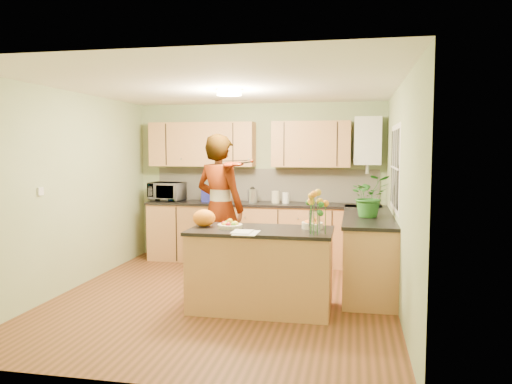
# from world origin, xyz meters

# --- Properties ---
(floor) EXTENTS (4.50, 4.50, 0.00)m
(floor) POSITION_xyz_m (0.00, 0.00, 0.00)
(floor) COLOR #513317
(floor) RESTS_ON ground
(ceiling) EXTENTS (4.00, 4.50, 0.02)m
(ceiling) POSITION_xyz_m (0.00, 0.00, 2.50)
(ceiling) COLOR white
(ceiling) RESTS_ON wall_back
(wall_back) EXTENTS (4.00, 0.02, 2.50)m
(wall_back) POSITION_xyz_m (0.00, 2.25, 1.25)
(wall_back) COLOR #92A576
(wall_back) RESTS_ON floor
(wall_front) EXTENTS (4.00, 0.02, 2.50)m
(wall_front) POSITION_xyz_m (0.00, -2.25, 1.25)
(wall_front) COLOR #92A576
(wall_front) RESTS_ON floor
(wall_left) EXTENTS (0.02, 4.50, 2.50)m
(wall_left) POSITION_xyz_m (-2.00, 0.00, 1.25)
(wall_left) COLOR #92A576
(wall_left) RESTS_ON floor
(wall_right) EXTENTS (0.02, 4.50, 2.50)m
(wall_right) POSITION_xyz_m (2.00, 0.00, 1.25)
(wall_right) COLOR #92A576
(wall_right) RESTS_ON floor
(back_counter) EXTENTS (3.64, 0.62, 0.94)m
(back_counter) POSITION_xyz_m (0.10, 1.95, 0.47)
(back_counter) COLOR #B37647
(back_counter) RESTS_ON floor
(right_counter) EXTENTS (0.62, 2.24, 0.94)m
(right_counter) POSITION_xyz_m (1.70, 0.85, 0.47)
(right_counter) COLOR #B37647
(right_counter) RESTS_ON floor
(splashback) EXTENTS (3.60, 0.02, 0.52)m
(splashback) POSITION_xyz_m (0.10, 2.23, 1.20)
(splashback) COLOR beige
(splashback) RESTS_ON back_counter
(upper_cabinets) EXTENTS (3.20, 0.34, 0.70)m
(upper_cabinets) POSITION_xyz_m (-0.18, 2.08, 1.85)
(upper_cabinets) COLOR #B37647
(upper_cabinets) RESTS_ON wall_back
(boiler) EXTENTS (0.40, 0.30, 0.86)m
(boiler) POSITION_xyz_m (1.70, 2.09, 1.90)
(boiler) COLOR white
(boiler) RESTS_ON wall_back
(window_right) EXTENTS (0.01, 1.30, 1.05)m
(window_right) POSITION_xyz_m (1.99, 0.60, 1.55)
(window_right) COLOR white
(window_right) RESTS_ON wall_right
(light_switch) EXTENTS (0.02, 0.09, 0.09)m
(light_switch) POSITION_xyz_m (-1.99, -0.60, 1.30)
(light_switch) COLOR white
(light_switch) RESTS_ON wall_left
(ceiling_lamp) EXTENTS (0.30, 0.30, 0.07)m
(ceiling_lamp) POSITION_xyz_m (0.00, 0.30, 2.46)
(ceiling_lamp) COLOR #FFEABF
(ceiling_lamp) RESTS_ON ceiling
(peninsula_island) EXTENTS (1.57, 0.81, 0.90)m
(peninsula_island) POSITION_xyz_m (0.51, -0.32, 0.45)
(peninsula_island) COLOR #B37647
(peninsula_island) RESTS_ON floor
(fruit_dish) EXTENTS (0.28, 0.28, 0.10)m
(fruit_dish) POSITION_xyz_m (0.16, -0.32, 0.94)
(fruit_dish) COLOR beige
(fruit_dish) RESTS_ON peninsula_island
(orange_bowl) EXTENTS (0.23, 0.23, 0.14)m
(orange_bowl) POSITION_xyz_m (1.06, -0.17, 0.96)
(orange_bowl) COLOR beige
(orange_bowl) RESTS_ON peninsula_island
(flower_vase) EXTENTS (0.28, 0.28, 0.52)m
(flower_vase) POSITION_xyz_m (1.11, -0.50, 1.25)
(flower_vase) COLOR silver
(flower_vase) RESTS_ON peninsula_island
(orange_bag) EXTENTS (0.28, 0.24, 0.20)m
(orange_bag) POSITION_xyz_m (-0.16, -0.27, 1.00)
(orange_bag) COLOR orange
(orange_bag) RESTS_ON peninsula_island
(papers) EXTENTS (0.25, 0.34, 0.01)m
(papers) POSITION_xyz_m (0.41, -0.62, 0.91)
(papers) COLOR white
(papers) RESTS_ON peninsula_island
(violinist) EXTENTS (0.84, 0.70, 1.98)m
(violinist) POSITION_xyz_m (-0.24, 0.71, 0.99)
(violinist) COLOR tan
(violinist) RESTS_ON floor
(violin) EXTENTS (0.58, 0.50, 0.15)m
(violin) POSITION_xyz_m (-0.04, 0.49, 1.58)
(violin) COLOR #511805
(violin) RESTS_ON violinist
(microwave) EXTENTS (0.58, 0.43, 0.30)m
(microwave) POSITION_xyz_m (-1.48, 1.98, 1.09)
(microwave) COLOR white
(microwave) RESTS_ON back_counter
(blue_box) EXTENTS (0.33, 0.26, 0.24)m
(blue_box) POSITION_xyz_m (-0.72, 1.98, 1.06)
(blue_box) COLOR navy
(blue_box) RESTS_ON back_counter
(kettle) EXTENTS (0.15, 0.15, 0.29)m
(kettle) POSITION_xyz_m (-0.05, 1.95, 1.06)
(kettle) COLOR silver
(kettle) RESTS_ON back_counter
(jar_cream) EXTENTS (0.16, 0.16, 0.19)m
(jar_cream) POSITION_xyz_m (0.32, 1.94, 1.03)
(jar_cream) COLOR beige
(jar_cream) RESTS_ON back_counter
(jar_white) EXTENTS (0.14, 0.14, 0.17)m
(jar_white) POSITION_xyz_m (0.48, 1.96, 1.02)
(jar_white) COLOR white
(jar_white) RESTS_ON back_counter
(potted_plant) EXTENTS (0.56, 0.51, 0.53)m
(potted_plant) POSITION_xyz_m (1.70, 0.60, 1.20)
(potted_plant) COLOR #276923
(potted_plant) RESTS_ON right_counter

